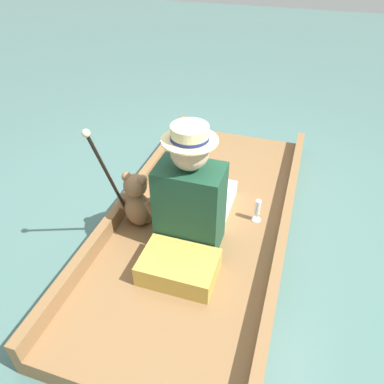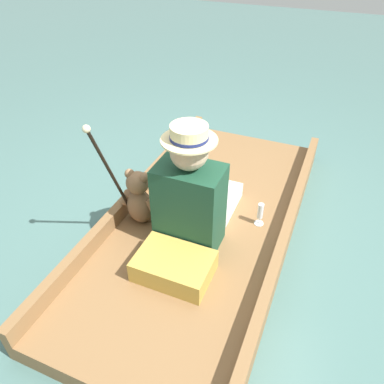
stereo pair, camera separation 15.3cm
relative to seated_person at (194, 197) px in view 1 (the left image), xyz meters
name	(u,v)px [view 1 (the left image)]	position (x,y,z in m)	size (l,w,h in m)	color
ground_plane	(202,232)	(0.02, 0.16, -0.44)	(16.00, 16.00, 0.00)	#476B66
punt_boat	(203,224)	(0.02, 0.16, -0.36)	(1.16, 2.52, 0.24)	brown
seat_cushion	(179,267)	(0.03, -0.36, -0.24)	(0.44, 0.30, 0.13)	#B7933D
seated_person	(194,197)	(0.00, 0.00, 0.00)	(0.39, 0.74, 0.82)	white
teddy_bear	(137,201)	(-0.38, -0.02, -0.11)	(0.29, 0.17, 0.41)	#846042
wine_glass	(258,209)	(0.37, 0.26, -0.21)	(0.06, 0.06, 0.17)	silver
walking_cane	(108,174)	(-0.46, -0.18, 0.19)	(0.04, 0.35, 0.85)	black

